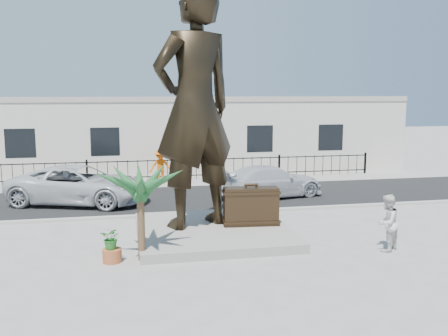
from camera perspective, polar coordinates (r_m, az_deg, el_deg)
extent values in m
plane|color=#9E9991|center=(16.30, 1.40, -9.07)|extent=(100.00, 100.00, 0.00)
cube|color=black|center=(23.91, -2.84, -3.30)|extent=(40.00, 7.00, 0.01)
cube|color=#A5A399|center=(20.53, -1.38, -5.15)|extent=(40.00, 0.25, 0.12)
cube|color=#9E9991|center=(27.80, -4.07, -1.60)|extent=(40.00, 2.50, 0.02)
cube|color=gray|center=(17.57, -1.29, -7.24)|extent=(5.20, 5.20, 0.30)
cube|color=black|center=(28.49, -4.29, -0.15)|extent=(22.00, 0.10, 1.20)
cube|color=silver|center=(32.44, -5.24, 3.76)|extent=(28.00, 7.00, 4.40)
imported|color=black|center=(17.17, -3.41, 6.98)|extent=(3.58, 3.03, 8.33)
cube|color=#332315|center=(17.68, 3.10, -4.39)|extent=(1.96, 0.78, 1.35)
imported|color=silver|center=(16.57, 18.14, -5.97)|extent=(1.11, 1.07, 1.80)
imported|color=silver|center=(23.21, -16.26, -1.85)|extent=(6.73, 4.68, 1.71)
imported|color=silver|center=(23.80, 5.32, -1.53)|extent=(5.54, 3.30, 1.50)
imported|color=orange|center=(27.22, -7.25, 0.16)|extent=(1.22, 0.70, 1.89)
cylinder|color=#A1512A|center=(15.28, -12.66, -9.74)|extent=(0.56, 0.56, 0.40)
imported|color=#257024|center=(15.12, -12.73, -7.82)|extent=(0.75, 0.70, 0.67)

